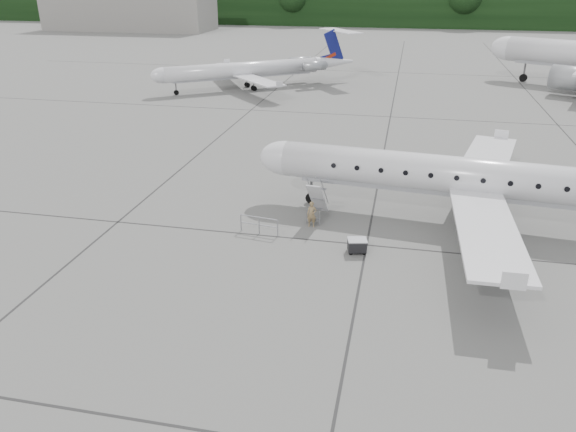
# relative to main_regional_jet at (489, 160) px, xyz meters

# --- Properties ---
(ground) EXTENTS (320.00, 320.00, 0.00)m
(ground) POSITION_rel_main_regional_jet_xyz_m (-2.27, -7.71, -3.86)
(ground) COLOR #62625F
(ground) RESTS_ON ground
(treeline) EXTENTS (260.00, 4.00, 8.00)m
(treeline) POSITION_rel_main_regional_jet_xyz_m (-2.27, 122.29, 0.14)
(treeline) COLOR black
(treeline) RESTS_ON ground
(terminal_building) EXTENTS (40.00, 14.00, 10.00)m
(terminal_building) POSITION_rel_main_regional_jet_xyz_m (-72.27, 102.29, 1.14)
(terminal_building) COLOR slate
(terminal_building) RESTS_ON ground
(main_regional_jet) EXTENTS (32.19, 24.71, 7.71)m
(main_regional_jet) POSITION_rel_main_regional_jet_xyz_m (0.00, 0.00, 0.00)
(main_regional_jet) COLOR silver
(main_regional_jet) RESTS_ON ground
(airstair) EXTENTS (1.07, 2.17, 2.42)m
(airstair) POSITION_rel_main_regional_jet_xyz_m (-9.31, -1.20, -2.65)
(airstair) COLOR silver
(airstair) RESTS_ON ground
(passenger) EXTENTS (0.56, 0.37, 1.51)m
(passenger) POSITION_rel_main_regional_jet_xyz_m (-9.43, -2.39, -3.10)
(passenger) COLOR olive
(passenger) RESTS_ON ground
(safety_railing) EXTENTS (2.19, 0.39, 1.00)m
(safety_railing) POSITION_rel_main_regional_jet_xyz_m (-12.12, -3.96, -3.36)
(safety_railing) COLOR gray
(safety_railing) RESTS_ON ground
(baggage_cart) EXTENTS (1.07, 0.94, 0.80)m
(baggage_cart) POSITION_rel_main_regional_jet_xyz_m (-6.59, -5.09, -3.45)
(baggage_cart) COLOR black
(baggage_cart) RESTS_ON ground
(bg_regional_left) EXTENTS (30.77, 29.21, 6.55)m
(bg_regional_left) POSITION_rel_main_regional_jet_xyz_m (-24.46, 35.63, -0.58)
(bg_regional_left) COLOR silver
(bg_regional_left) RESTS_ON ground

